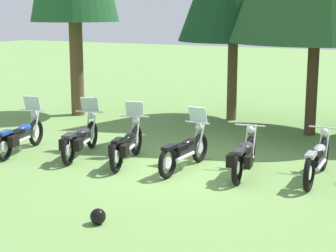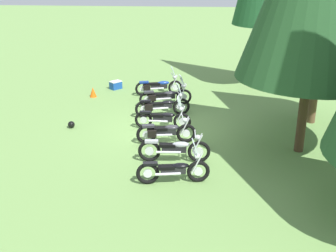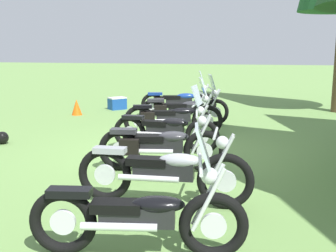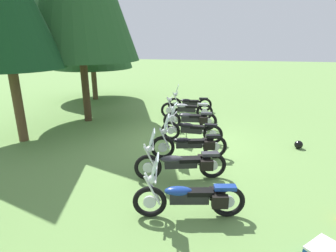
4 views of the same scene
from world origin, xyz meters
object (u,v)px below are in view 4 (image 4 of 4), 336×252
motorcycle_2 (190,144)px  motorcycle_6 (189,103)px  dropped_helmet (299,145)px  motorcycle_4 (191,119)px  motorcycle_0 (190,197)px  motorcycle_5 (186,109)px  motorcycle_3 (191,129)px  motorcycle_1 (182,163)px

motorcycle_2 → motorcycle_6: 5.74m
dropped_helmet → motorcycle_4: bearing=72.1°
motorcycle_4 → motorcycle_2: bearing=88.6°
motorcycle_0 → motorcycle_5: (7.15, 1.16, 0.00)m
motorcycle_2 → motorcycle_3: size_ratio=1.04×
motorcycle_2 → motorcycle_5: size_ratio=0.96×
dropped_helmet → motorcycle_5: bearing=57.2°
motorcycle_3 → motorcycle_6: size_ratio=1.00×
motorcycle_3 → dropped_helmet: 3.66m
motorcycle_0 → motorcycle_3: (4.33, 0.58, -0.00)m
motorcycle_2 → dropped_helmet: (1.55, -3.47, -0.32)m
motorcycle_1 → motorcycle_2: (1.34, -0.03, -0.00)m
motorcycle_3 → motorcycle_4: bearing=-80.2°
motorcycle_4 → motorcycle_6: bearing=-89.0°
motorcycle_3 → motorcycle_6: bearing=-78.5°
motorcycle_4 → dropped_helmet: size_ratio=7.93×
motorcycle_5 → motorcycle_4: bearing=103.6°
motorcycle_1 → motorcycle_5: motorcycle_1 is taller
motorcycle_3 → motorcycle_4: motorcycle_3 is taller
motorcycle_5 → dropped_helmet: motorcycle_5 is taller
motorcycle_3 → motorcycle_5: bearing=-75.5°
motorcycle_3 → motorcycle_5: 2.88m
motorcycle_6 → motorcycle_1: bearing=87.7°
dropped_helmet → motorcycle_0: bearing=145.4°
motorcycle_0 → motorcycle_2: (2.88, 0.40, 0.00)m
motorcycle_3 → motorcycle_5: (2.82, 0.58, 0.00)m
motorcycle_3 → motorcycle_4: (1.34, 0.16, -0.01)m
motorcycle_5 → motorcycle_6: bearing=-89.6°
motorcycle_0 → motorcycle_3: 4.36m
motorcycle_2 → dropped_helmet: size_ratio=8.40×
motorcycle_0 → motorcycle_3: motorcycle_0 is taller
motorcycle_2 → motorcycle_6: (5.69, 0.82, -0.02)m
motorcycle_2 → motorcycle_4: 2.80m
motorcycle_0 → motorcycle_3: bearing=-94.9°
motorcycle_6 → motorcycle_4: bearing=90.6°
motorcycle_4 → motorcycle_0: bearing=89.2°
motorcycle_6 → dropped_helmet: (-4.14, -4.28, -0.31)m
motorcycle_2 → motorcycle_5: (4.26, 0.76, -0.00)m
motorcycle_2 → dropped_helmet: bearing=-170.4°
motorcycle_3 → dropped_helmet: size_ratio=8.12×
motorcycle_6 → dropped_helmet: 5.96m
motorcycle_4 → motorcycle_6: 2.94m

